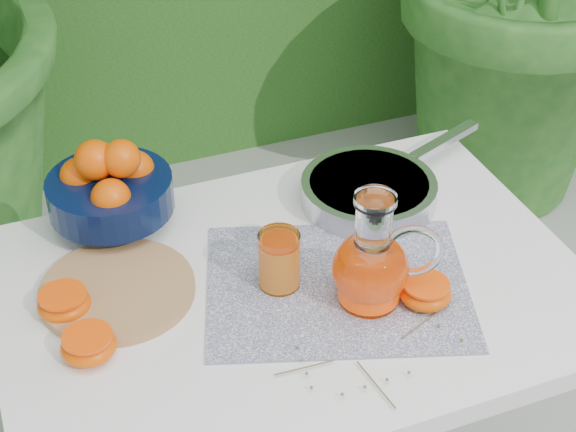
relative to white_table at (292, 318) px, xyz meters
name	(u,v)px	position (x,y,z in m)	size (l,w,h in m)	color
white_table	(292,318)	(0.00, 0.00, 0.00)	(1.00, 0.70, 0.75)	white
placemat	(337,286)	(0.07, -0.04, 0.08)	(0.44, 0.34, 0.00)	#0D164A
cutting_board	(117,290)	(-0.28, 0.08, 0.09)	(0.26, 0.26, 0.02)	#9F7C47
fruit_bowl	(110,186)	(-0.25, 0.28, 0.16)	(0.26, 0.26, 0.18)	black
juice_pitcher	(372,265)	(0.10, -0.09, 0.16)	(0.19, 0.17, 0.21)	white
juice_tumbler	(279,261)	(-0.02, 0.00, 0.14)	(0.08, 0.08, 0.10)	white
saute_pan	(370,190)	(0.23, 0.17, 0.11)	(0.48, 0.34, 0.05)	#B6B6BB
orange_halves	(196,313)	(-0.18, -0.03, 0.10)	(0.65, 0.28, 0.04)	#E05402
thyme_sprigs	(373,354)	(0.05, -0.21, 0.09)	(0.33, 0.22, 0.01)	brown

